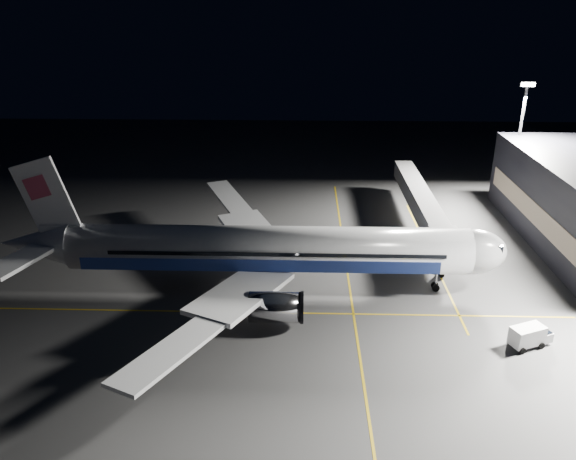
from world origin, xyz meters
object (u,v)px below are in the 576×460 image
Objects in this scene: safety_cone_b at (231,259)px; safety_cone_c at (297,245)px; service_truck at (530,335)px; safety_cone_a at (270,240)px; airliner at (260,250)px; jet_bridge at (423,205)px; baggage_tug at (248,231)px; floodlight_mast_north at (520,133)px.

safety_cone_c is at bearing 27.72° from safety_cone_b.
service_truck reaches higher than safety_cone_a.
service_truck is 38.32m from safety_cone_a.
airliner is 31.31m from service_truck.
jet_bridge is 11.35× the size of baggage_tug.
baggage_tug is 4.81× the size of safety_cone_b.
safety_cone_c is (-18.68, -5.95, -4.29)m from jet_bridge.
baggage_tug is (-31.87, 27.46, -0.41)m from service_truck.
service_truck reaches higher than safety_cone_c.
floodlight_mast_north reaches higher than baggage_tug.
floodlight_mast_north is at bearing 51.25° from service_truck.
safety_cone_a is at bearing 114.84° from service_truck.
airliner is 104.31× the size of safety_cone_c.
floodlight_mast_north is 46.11m from safety_cone_a.
safety_cone_a is at bearing -169.87° from jet_bridge.
baggage_tug is at bearing 152.95° from safety_cone_a.
service_truck is (-12.30, -43.68, -11.12)m from floodlight_mast_north.
floodlight_mast_north is (18.00, 13.93, 7.79)m from jet_bridge.
airliner is 12.58× the size of service_truck.
safety_cone_c is (-36.68, -19.88, -12.08)m from floodlight_mast_north.
floodlight_mast_north is at bearing 23.84° from safety_cone_a.
baggage_tug is at bearing -159.83° from floodlight_mast_north.
safety_cone_a is at bearing -156.16° from floodlight_mast_north.
floodlight_mast_north is 48.44m from baggage_tug.
safety_cone_a reaches higher than safety_cone_c.
safety_cone_b reaches higher than safety_cone_a.
safety_cone_b is at bearing -121.25° from baggage_tug.
service_truck is (5.70, -29.75, -3.33)m from jet_bridge.
safety_cone_c is at bearing 112.66° from service_truck.
safety_cone_b reaches higher than safety_cone_c.
baggage_tug reaches higher than safety_cone_a.
floodlight_mast_north is 4.24× the size of service_truck.
service_truck is at bearing -22.12° from airliner.
floodlight_mast_north is 35.12× the size of safety_cone_c.
safety_cone_c is (4.02, -1.89, -0.01)m from safety_cone_a.
jet_bridge is 7.04× the size of service_truck.
floodlight_mast_north is 46.72m from service_truck.
safety_cone_c is (9.04, 4.75, -0.02)m from safety_cone_b.
jet_bridge reaches higher than baggage_tug.
safety_cone_a is (-28.41, 25.70, -0.95)m from service_truck.
service_truck reaches higher than baggage_tug.
service_truck is 8.29× the size of safety_cone_c.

